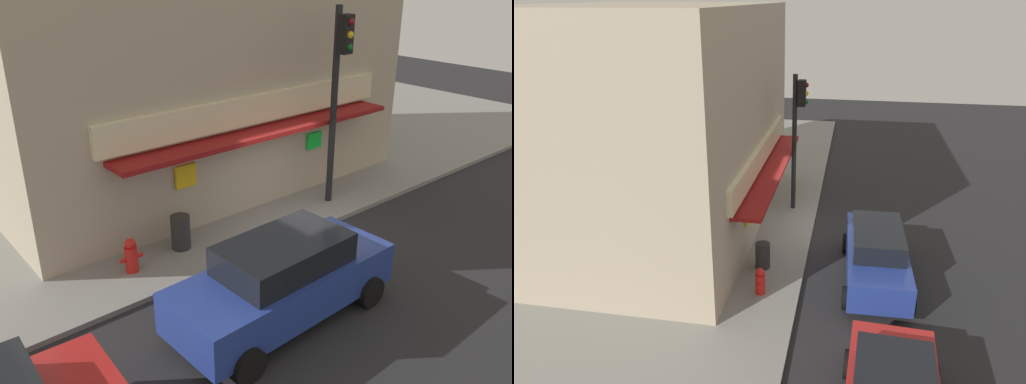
{
  "view_description": "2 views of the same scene",
  "coord_description": "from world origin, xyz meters",
  "views": [
    {
      "loc": [
        -8.72,
        -8.4,
        6.39
      ],
      "look_at": [
        -1.17,
        0.65,
        1.28
      ],
      "focal_mm": 37.85,
      "sensor_mm": 36.0,
      "label": 1
    },
    {
      "loc": [
        -15.59,
        -1.18,
        7.92
      ],
      "look_at": [
        -1.05,
        1.39,
        1.89
      ],
      "focal_mm": 33.58,
      "sensor_mm": 36.0,
      "label": 2
    }
  ],
  "objects": [
    {
      "name": "ground_plane",
      "position": [
        0.0,
        0.0,
        0.0
      ],
      "size": [
        49.02,
        49.02,
        0.0
      ],
      "primitive_type": "plane",
      "color": "#232326"
    },
    {
      "name": "sidewalk",
      "position": [
        0.0,
        5.17,
        0.06
      ],
      "size": [
        32.68,
        10.34,
        0.12
      ],
      "primitive_type": "cube",
      "color": "gray",
      "rests_on": "ground_plane"
    },
    {
      "name": "corner_building",
      "position": [
        -0.15,
        5.5,
        3.92
      ],
      "size": [
        11.65,
        8.04,
        7.59
      ],
      "color": "tan",
      "rests_on": "sidewalk"
    },
    {
      "name": "traffic_light",
      "position": [
        1.74,
        0.85,
        3.47
      ],
      "size": [
        0.32,
        0.58,
        5.24
      ],
      "color": "black",
      "rests_on": "sidewalk"
    },
    {
      "name": "fire_hydrant",
      "position": [
        -4.31,
        1.1,
        0.5
      ],
      "size": [
        0.52,
        0.28,
        0.79
      ],
      "color": "red",
      "rests_on": "sidewalk"
    },
    {
      "name": "trash_can",
      "position": [
        -2.93,
        1.29,
        0.53
      ],
      "size": [
        0.46,
        0.46,
        0.82
      ],
      "primitive_type": "cylinder",
      "color": "#2D2D2D",
      "rests_on": "sidewalk"
    },
    {
      "name": "pedestrian",
      "position": [
        -0.57,
        2.48,
        1.07
      ],
      "size": [
        0.6,
        0.61,
        1.71
      ],
      "color": "black",
      "rests_on": "sidewalk"
    },
    {
      "name": "parked_car_blue",
      "position": [
        -2.82,
        -2.12,
        0.87
      ],
      "size": [
        4.6,
        2.03,
        1.7
      ],
      "color": "navy",
      "rests_on": "ground_plane"
    }
  ]
}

